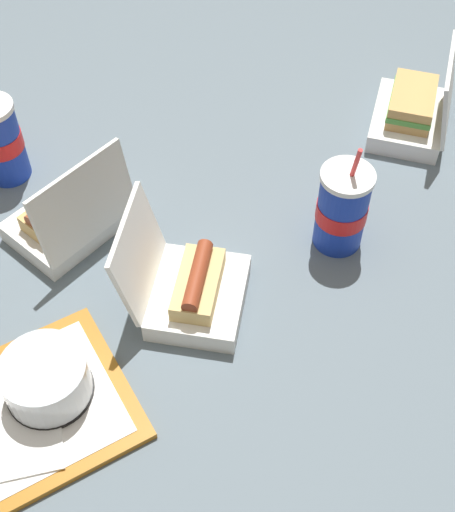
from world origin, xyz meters
TOP-DOWN VIEW (x-y plane):
  - ground_plane at (0.00, 0.00)m, footprint 3.20×3.20m
  - food_tray at (-0.38, -0.22)m, footprint 0.42×0.34m
  - cake_container at (-0.31, -0.19)m, footprint 0.13×0.13m
  - napkin_stack at (-0.35, -0.27)m, footprint 0.11×0.11m
  - clamshell_hotdog_back at (-0.23, 0.13)m, footprint 0.25×0.24m
  - clamshell_sandwich_front at (0.49, 0.21)m, footprint 0.23×0.25m
  - clamshell_hotdog_center at (-0.06, -0.09)m, footprint 0.25×0.24m
  - soda_cup_back at (-0.32, 0.32)m, footprint 0.09×0.09m
  - soda_cup_right at (0.23, -0.03)m, footprint 0.09×0.09m

SIDE VIEW (x-z plane):
  - ground_plane at x=0.00m, z-range 0.00..0.00m
  - food_tray at x=-0.38m, z-range 0.00..0.01m
  - napkin_stack at x=-0.35m, z-range 0.01..0.02m
  - clamshell_hotdog_back at x=-0.23m, z-range -0.05..0.13m
  - clamshell_hotdog_center at x=-0.06m, z-range -0.05..0.13m
  - clamshell_sandwich_front at x=0.49m, z-range -0.05..0.13m
  - cake_container at x=-0.31m, z-range 0.01..0.09m
  - soda_cup_right at x=0.23m, z-range -0.03..0.20m
  - soda_cup_back at x=-0.32m, z-range -0.03..0.20m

